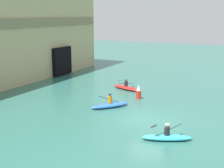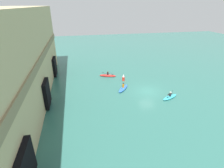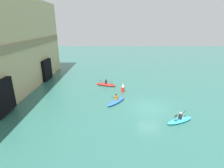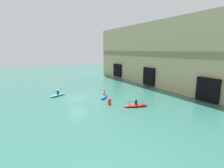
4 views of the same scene
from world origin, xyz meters
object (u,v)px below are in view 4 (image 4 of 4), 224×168
kayak_cyan (58,95)px  marker_buoy (110,100)px  kayak_red (136,105)px  kayak_blue (104,96)px

kayak_cyan → marker_buoy: (8.01, 5.19, 0.39)m
kayak_red → kayak_cyan: (-10.70, -7.68, -0.01)m
kayak_blue → kayak_cyan: kayak_blue is taller
kayak_red → kayak_cyan: size_ratio=1.09×
kayak_blue → kayak_red: (6.30, 1.46, -0.01)m
marker_buoy → kayak_blue: bearing=164.1°
kayak_blue → kayak_red: bearing=50.4°
marker_buoy → kayak_red: bearing=42.8°
kayak_red → kayak_cyan: 13.17m
kayak_red → kayak_cyan: bearing=-34.7°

